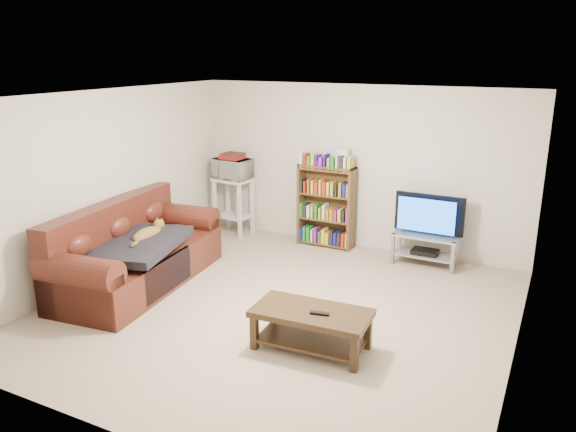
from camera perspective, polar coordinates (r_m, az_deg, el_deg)
The scene contains 19 objects.
floor at distance 6.52m, azimuth -0.81°, elevation -9.46°, with size 5.00×5.00×0.00m, color tan.
ceiling at distance 5.89m, azimuth -0.90°, elevation 12.05°, with size 5.00×5.00×0.00m, color white.
wall_back at distance 8.33m, azimuth 7.15°, elevation 4.89°, with size 5.00×5.00×0.00m, color beige.
wall_front at distance 4.17m, azimuth -17.07°, elevation -7.63°, with size 5.00×5.00×0.00m, color beige.
wall_left at distance 7.55m, azimuth -17.95°, elevation 3.01°, with size 5.00×5.00×0.00m, color beige.
wall_right at distance 5.46m, azimuth 23.12°, elevation -2.52°, with size 5.00×5.00×0.00m, color beige.
sofa at distance 7.37m, azimuth -15.45°, elevation -3.99°, with size 1.31×2.53×1.04m.
blanket at distance 7.05m, azimuth -15.07°, elevation -2.82°, with size 0.94×1.21×0.10m, color black.
cat at distance 7.20m, azimuth -14.11°, elevation -1.83°, with size 0.26×0.66×0.20m, color brown, non-canonical shape.
coffee_table at distance 5.61m, azimuth 2.39°, elevation -10.71°, with size 1.18×0.63×0.42m.
remote at distance 5.47m, azimuth 3.24°, elevation -9.85°, with size 0.19×0.05×0.02m, color black.
tv_stand at distance 7.93m, azimuth 13.79°, elevation -2.80°, with size 0.89×0.41×0.44m.
television at distance 7.81m, azimuth 14.00°, elevation 0.06°, with size 0.95×0.13×0.55m, color black.
dvd_player at distance 7.97m, azimuth 13.74°, elevation -3.55°, with size 0.35×0.25×0.06m, color black.
bookshelf at distance 8.40m, azimuth 3.89°, elevation 1.13°, with size 0.86×0.27×1.24m.
shelf_clutter at distance 8.21m, azimuth 4.66°, elevation 5.80°, with size 0.63×0.19×0.28m.
microwave_stand at distance 8.98m, azimuth -5.57°, elevation 1.77°, with size 0.61×0.47×0.92m.
microwave at distance 8.87m, azimuth -5.66°, elevation 4.81°, with size 0.56×0.38×0.31m, color silver.
game_boxes at distance 8.84m, azimuth -5.69°, elevation 5.96°, with size 0.33×0.29×0.05m, color maroon.
Camera 1 is at (2.72, -5.20, 2.85)m, focal length 35.00 mm.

